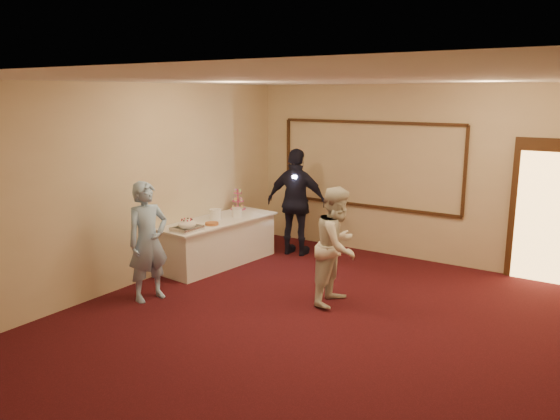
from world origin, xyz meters
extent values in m
plane|color=black|center=(0.00, 0.00, 0.00)|extent=(7.00, 7.00, 0.00)
cube|color=beige|center=(0.00, 3.50, 1.50)|extent=(6.00, 0.04, 3.00)
cube|color=beige|center=(0.00, -3.50, 1.50)|extent=(6.00, 0.04, 3.00)
cube|color=beige|center=(-3.00, 0.00, 1.50)|extent=(0.04, 7.00, 3.00)
cube|color=white|center=(0.00, 0.00, 3.00)|extent=(6.00, 7.00, 0.04)
cube|color=#372310|center=(-0.80, 3.47, 0.85)|extent=(3.40, 0.04, 0.05)
cube|color=#372310|center=(-0.80, 3.47, 2.35)|extent=(3.40, 0.04, 0.05)
cube|color=#372310|center=(-2.50, 3.47, 1.60)|extent=(0.05, 0.04, 1.50)
cube|color=#372310|center=(0.90, 3.47, 1.60)|extent=(0.05, 0.04, 1.50)
cube|color=#372310|center=(2.15, 3.46, 1.10)|extent=(1.05, 0.06, 2.20)
cube|color=#FFBF66|center=(2.15, 3.43, 1.00)|extent=(0.85, 0.02, 2.00)
cube|color=silver|center=(-2.57, 1.37, 0.37)|extent=(0.95, 2.14, 0.74)
cube|color=silver|center=(-2.57, 1.37, 0.76)|extent=(1.06, 2.27, 0.03)
cube|color=#B3B5BA|center=(-2.48, 0.53, 0.79)|extent=(0.35, 0.44, 0.04)
ellipsoid|color=white|center=(-2.48, 0.53, 0.87)|extent=(0.28, 0.28, 0.13)
cube|color=silver|center=(-2.38, 0.67, 0.81)|extent=(0.15, 0.29, 0.01)
cylinder|color=#C63E75|center=(-2.79, 2.23, 0.96)|extent=(0.02, 0.02, 0.37)
cylinder|color=#C63E75|center=(-2.79, 2.23, 0.78)|extent=(0.28, 0.28, 0.01)
cylinder|color=#C63E75|center=(-2.79, 2.23, 0.93)|extent=(0.21, 0.21, 0.01)
cylinder|color=#C63E75|center=(-2.79, 2.23, 1.07)|extent=(0.15, 0.15, 0.01)
cylinder|color=white|center=(-2.62, 1.38, 0.85)|extent=(0.20, 0.20, 0.16)
cylinder|color=white|center=(-2.62, 1.38, 0.94)|extent=(0.21, 0.21, 0.01)
cylinder|color=white|center=(-2.43, 1.73, 0.84)|extent=(0.17, 0.17, 0.14)
cylinder|color=white|center=(-2.43, 1.73, 0.92)|extent=(0.18, 0.18, 0.01)
cylinder|color=white|center=(-2.37, 0.99, 0.78)|extent=(0.25, 0.25, 0.01)
cylinder|color=#9A4E27|center=(-2.37, 0.99, 0.80)|extent=(0.22, 0.22, 0.04)
imported|color=#8EB4E0|center=(-2.32, -0.42, 0.84)|extent=(0.53, 0.69, 1.68)
imported|color=silver|center=(-0.07, 0.91, 0.81)|extent=(0.66, 0.82, 1.63)
imported|color=black|center=(-1.75, 2.59, 0.95)|extent=(1.18, 0.65, 1.91)
cube|color=white|center=(-1.69, 2.41, 1.44)|extent=(0.07, 0.05, 0.05)
camera|label=1|loc=(3.22, -5.49, 2.85)|focal=35.00mm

